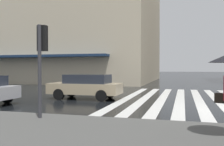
# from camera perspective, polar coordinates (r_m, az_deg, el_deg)

# --- Properties ---
(zebra_crossing) EXTENTS (13.00, 7.50, 0.01)m
(zebra_crossing) POSITION_cam_1_polar(r_m,az_deg,el_deg) (15.20, 16.95, -5.63)
(zebra_crossing) COLOR silver
(zebra_crossing) RESTS_ON ground_plane
(traffic_signal_post) EXTENTS (0.44, 0.30, 3.05)m
(traffic_signal_post) POSITION_cam_1_polar(r_m,az_deg,el_deg) (8.74, -15.55, 4.82)
(traffic_signal_post) COLOR #333338
(traffic_signal_post) RESTS_ON sidewalk_pavement
(car_champagne) EXTENTS (1.85, 4.10, 1.41)m
(car_champagne) POSITION_cam_1_polar(r_m,az_deg,el_deg) (14.66, -5.88, -2.88)
(car_champagne) COLOR tan
(car_champagne) RESTS_ON ground_plane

